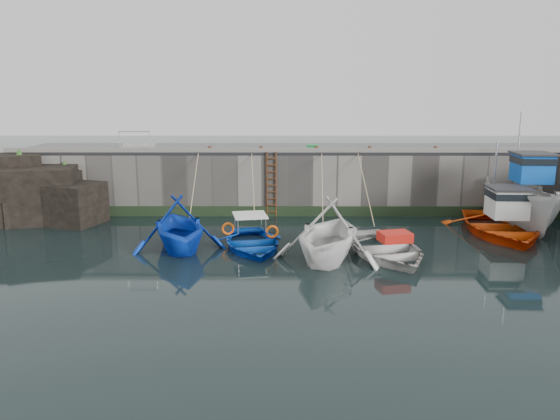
{
  "coord_description": "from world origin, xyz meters",
  "views": [
    {
      "loc": [
        -1.48,
        -16.36,
        6.07
      ],
      "look_at": [
        -1.56,
        5.91,
        1.2
      ],
      "focal_mm": 35.0,
      "sensor_mm": 36.0,
      "label": 1
    }
  ],
  "objects_px": {
    "ladder": "(271,185)",
    "boat_far_orange": "(500,225)",
    "boat_near_white": "(179,248)",
    "fish_crate": "(313,148)",
    "boat_far_white": "(523,204)",
    "bollard_a": "(210,149)",
    "bollard_b": "(261,149)",
    "boat_near_blue": "(252,247)",
    "bollard_c": "(316,149)",
    "bollard_d": "(370,149)",
    "bollard_e": "(435,149)",
    "boat_near_blacktrim": "(328,259)",
    "boat_near_navy": "(385,255)"
  },
  "relations": [
    {
      "from": "boat_near_blacktrim",
      "to": "bollard_c",
      "type": "distance_m",
      "value": 8.07
    },
    {
      "from": "boat_near_navy",
      "to": "fish_crate",
      "type": "distance_m",
      "value": 8.48
    },
    {
      "from": "bollard_a",
      "to": "boat_near_blue",
      "type": "bearing_deg",
      "value": -68.15
    },
    {
      "from": "boat_near_navy",
      "to": "bollard_e",
      "type": "bearing_deg",
      "value": 49.52
    },
    {
      "from": "boat_near_blacktrim",
      "to": "boat_near_blue",
      "type": "bearing_deg",
      "value": 168.89
    },
    {
      "from": "boat_near_navy",
      "to": "fish_crate",
      "type": "bearing_deg",
      "value": 94.78
    },
    {
      "from": "bollard_c",
      "to": "bollard_d",
      "type": "bearing_deg",
      "value": 0.0
    },
    {
      "from": "ladder",
      "to": "boat_far_orange",
      "type": "height_order",
      "value": "boat_far_orange"
    },
    {
      "from": "ladder",
      "to": "boat_near_white",
      "type": "bearing_deg",
      "value": -122.38
    },
    {
      "from": "bollard_e",
      "to": "bollard_a",
      "type": "bearing_deg",
      "value": 180.0
    },
    {
      "from": "ladder",
      "to": "bollard_b",
      "type": "xyz_separation_m",
      "value": [
        -0.5,
        0.34,
        1.71
      ]
    },
    {
      "from": "bollard_a",
      "to": "bollard_c",
      "type": "xyz_separation_m",
      "value": [
        5.2,
        0.0,
        0.0
      ]
    },
    {
      "from": "boat_near_white",
      "to": "boat_near_blue",
      "type": "distance_m",
      "value": 2.87
    },
    {
      "from": "boat_near_blue",
      "to": "boat_far_white",
      "type": "distance_m",
      "value": 12.57
    },
    {
      "from": "boat_near_navy",
      "to": "bollard_b",
      "type": "relative_size",
      "value": 18.22
    },
    {
      "from": "boat_far_orange",
      "to": "fish_crate",
      "type": "height_order",
      "value": "boat_far_orange"
    },
    {
      "from": "boat_near_blue",
      "to": "bollard_e",
      "type": "height_order",
      "value": "bollard_e"
    },
    {
      "from": "boat_near_white",
      "to": "bollard_d",
      "type": "xyz_separation_m",
      "value": [
        8.34,
        5.92,
        3.3
      ]
    },
    {
      "from": "bollard_a",
      "to": "boat_far_orange",
      "type": "bearing_deg",
      "value": -15.98
    },
    {
      "from": "boat_near_blacktrim",
      "to": "bollard_a",
      "type": "distance_m",
      "value": 9.61
    },
    {
      "from": "fish_crate",
      "to": "bollard_e",
      "type": "height_order",
      "value": "fish_crate"
    },
    {
      "from": "bollard_d",
      "to": "bollard_b",
      "type": "bearing_deg",
      "value": 180.0
    },
    {
      "from": "ladder",
      "to": "boat_near_blacktrim",
      "type": "xyz_separation_m",
      "value": [
        2.21,
        -7.03,
        -1.59
      ]
    },
    {
      "from": "ladder",
      "to": "boat_near_white",
      "type": "distance_m",
      "value": 6.8
    },
    {
      "from": "ladder",
      "to": "fish_crate",
      "type": "xyz_separation_m",
      "value": [
        2.05,
        0.94,
        1.72
      ]
    },
    {
      "from": "boat_near_white",
      "to": "bollard_e",
      "type": "bearing_deg",
      "value": 9.55
    },
    {
      "from": "boat_far_orange",
      "to": "bollard_a",
      "type": "relative_size",
      "value": 22.28
    },
    {
      "from": "boat_near_navy",
      "to": "bollard_a",
      "type": "height_order",
      "value": "bollard_a"
    },
    {
      "from": "boat_near_blue",
      "to": "fish_crate",
      "type": "bearing_deg",
      "value": 56.36
    },
    {
      "from": "bollard_b",
      "to": "boat_far_white",
      "type": "bearing_deg",
      "value": -11.92
    },
    {
      "from": "boat_near_blue",
      "to": "bollard_c",
      "type": "relative_size",
      "value": 15.85
    },
    {
      "from": "bollard_d",
      "to": "bollard_a",
      "type": "bearing_deg",
      "value": 180.0
    },
    {
      "from": "fish_crate",
      "to": "boat_far_orange",
      "type": "bearing_deg",
      "value": -19.2
    },
    {
      "from": "bollard_d",
      "to": "boat_near_blacktrim",
      "type": "bearing_deg",
      "value": -109.34
    },
    {
      "from": "fish_crate",
      "to": "boat_far_white",
      "type": "bearing_deg",
      "value": -9.0
    },
    {
      "from": "bollard_e",
      "to": "boat_near_white",
      "type": "bearing_deg",
      "value": -152.84
    },
    {
      "from": "ladder",
      "to": "bollard_b",
      "type": "height_order",
      "value": "bollard_b"
    },
    {
      "from": "boat_far_white",
      "to": "bollard_a",
      "type": "height_order",
      "value": "boat_far_white"
    },
    {
      "from": "boat_near_blue",
      "to": "boat_near_navy",
      "type": "bearing_deg",
      "value": -22.1
    },
    {
      "from": "boat_near_navy",
      "to": "bollard_c",
      "type": "xyz_separation_m",
      "value": [
        -2.21,
        6.84,
        3.3
      ]
    },
    {
      "from": "bollard_a",
      "to": "bollard_e",
      "type": "xyz_separation_m",
      "value": [
        11.0,
        0.0,
        0.0
      ]
    },
    {
      "from": "boat_near_blue",
      "to": "boat_near_blacktrim",
      "type": "relative_size",
      "value": 0.9
    },
    {
      "from": "fish_crate",
      "to": "bollard_c",
      "type": "distance_m",
      "value": 0.63
    },
    {
      "from": "bollard_c",
      "to": "boat_near_blue",
      "type": "bearing_deg",
      "value": -116.37
    },
    {
      "from": "boat_near_navy",
      "to": "boat_near_white",
      "type": "bearing_deg",
      "value": 160.63
    },
    {
      "from": "fish_crate",
      "to": "bollard_a",
      "type": "height_order",
      "value": "fish_crate"
    },
    {
      "from": "boat_near_blue",
      "to": "fish_crate",
      "type": "distance_m",
      "value": 7.71
    },
    {
      "from": "bollard_b",
      "to": "boat_near_white",
      "type": "bearing_deg",
      "value": -117.19
    },
    {
      "from": "bollard_d",
      "to": "boat_near_blue",
      "type": "bearing_deg",
      "value": -133.36
    },
    {
      "from": "bollard_d",
      "to": "bollard_e",
      "type": "height_order",
      "value": "same"
    }
  ]
}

